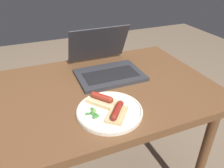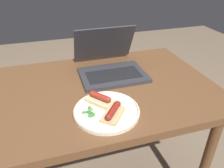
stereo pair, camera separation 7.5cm
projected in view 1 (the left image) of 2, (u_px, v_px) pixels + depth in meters
The scene contains 6 objects.
desk at pixel (103, 102), 1.08m from camera, with size 1.06×0.73×0.75m.
laptop at pixel (106, 66), 1.14m from camera, with size 0.33×0.34×0.22m.
plate at pixel (110, 111), 0.86m from camera, with size 0.26×0.26×0.02m.
sausage_toast_left at pixel (117, 112), 0.82m from camera, with size 0.12×0.13×0.04m.
sausage_toast_middle at pixel (102, 100), 0.89m from camera, with size 0.12×0.13×0.04m.
salad_pile at pixel (93, 114), 0.83m from camera, with size 0.05×0.07×0.01m.
Camera 1 is at (-0.29, -0.84, 1.29)m, focal length 35.00 mm.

